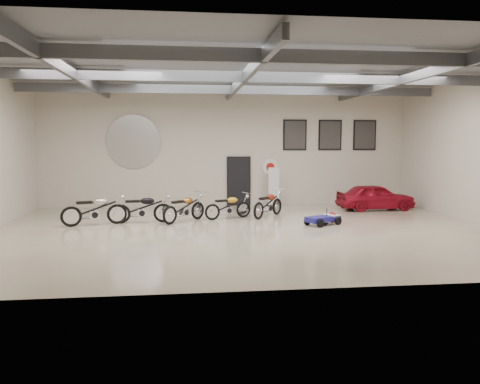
{
  "coord_description": "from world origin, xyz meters",
  "views": [
    {
      "loc": [
        -1.82,
        -14.39,
        2.75
      ],
      "look_at": [
        0.0,
        1.2,
        1.1
      ],
      "focal_mm": 35.0,
      "sensor_mm": 36.0,
      "label": 1
    }
  ],
  "objects": [
    {
      "name": "vintage_car",
      "position": [
        5.94,
        3.95,
        0.54
      ],
      "size": [
        1.37,
        3.19,
        1.08
      ],
      "primitive_type": "imported",
      "rotation": [
        0.0,
        0.0,
        1.6
      ],
      "color": "maroon",
      "rests_on": "floor"
    },
    {
      "name": "poster_left",
      "position": [
        3.0,
        5.96,
        3.1
      ],
      "size": [
        1.05,
        0.08,
        1.35
      ],
      "primitive_type": null,
      "color": "black",
      "rests_on": "back_wall"
    },
    {
      "name": "motorcycle_gold",
      "position": [
        -1.88,
        1.89,
        0.51
      ],
      "size": [
        1.81,
        1.83,
        1.02
      ],
      "primitive_type": null,
      "rotation": [
        0.0,
        0.0,
        0.8
      ],
      "color": "silver",
      "rests_on": "floor"
    },
    {
      "name": "motorcycle_silver",
      "position": [
        -4.86,
        1.53,
        0.55
      ],
      "size": [
        2.21,
        1.2,
        1.1
      ],
      "primitive_type": null,
      "rotation": [
        0.0,
        0.0,
        0.28
      ],
      "color": "silver",
      "rests_on": "floor"
    },
    {
      "name": "poster_mid",
      "position": [
        4.6,
        5.96,
        3.1
      ],
      "size": [
        1.05,
        0.08,
        1.35
      ],
      "primitive_type": null,
      "color": "black",
      "rests_on": "back_wall"
    },
    {
      "name": "door",
      "position": [
        0.5,
        5.95,
        1.05
      ],
      "size": [
        0.92,
        0.08,
        2.1
      ],
      "primitive_type": "cube",
      "color": "black",
      "rests_on": "back_wall"
    },
    {
      "name": "ceiling_beams",
      "position": [
        0.0,
        0.0,
        4.75
      ],
      "size": [
        15.8,
        11.8,
        0.32
      ],
      "primitive_type": null,
      "color": "#55585C",
      "rests_on": "ceiling"
    },
    {
      "name": "back_wall",
      "position": [
        0.0,
        6.0,
        2.5
      ],
      "size": [
        16.0,
        0.02,
        5.0
      ],
      "primitive_type": "cube",
      "color": "beige",
      "rests_on": "floor"
    },
    {
      "name": "motorcycle_yellow",
      "position": [
        -0.3,
        2.36,
        0.47
      ],
      "size": [
        1.89,
        1.2,
        0.94
      ],
      "primitive_type": null,
      "rotation": [
        0.0,
        0.0,
        0.39
      ],
      "color": "silver",
      "rests_on": "floor"
    },
    {
      "name": "ceiling",
      "position": [
        0.0,
        0.0,
        5.0
      ],
      "size": [
        16.0,
        12.0,
        0.01
      ],
      "primitive_type": "cube",
      "color": "gray",
      "rests_on": "back_wall"
    },
    {
      "name": "banner_stand",
      "position": [
        1.98,
        5.5,
        0.88
      ],
      "size": [
        0.49,
        0.22,
        1.75
      ],
      "primitive_type": null,
      "rotation": [
        0.0,
        0.0,
        0.07
      ],
      "color": "white",
      "rests_on": "floor"
    },
    {
      "name": "motorcycle_red",
      "position": [
        1.22,
        2.61,
        0.51
      ],
      "size": [
        1.72,
        1.89,
        1.02
      ],
      "primitive_type": null,
      "rotation": [
        0.0,
        0.0,
        0.87
      ],
      "color": "silver",
      "rests_on": "floor"
    },
    {
      "name": "go_kart",
      "position": [
        2.87,
        0.8,
        0.28
      ],
      "size": [
        1.66,
        1.35,
        0.55
      ],
      "primitive_type": null,
      "rotation": [
        0.0,
        0.0,
        0.52
      ],
      "color": "navy",
      "rests_on": "floor"
    },
    {
      "name": "floor",
      "position": [
        0.0,
        0.0,
        0.0
      ],
      "size": [
        16.0,
        12.0,
        0.01
      ],
      "primitive_type": "cube",
      "color": "#BEB591",
      "rests_on": "ground"
    },
    {
      "name": "oil_sign",
      "position": [
        1.9,
        5.95,
        1.7
      ],
      "size": [
        0.72,
        0.1,
        0.72
      ],
      "primitive_type": null,
      "color": "white",
      "rests_on": "back_wall"
    },
    {
      "name": "poster_right",
      "position": [
        6.2,
        5.96,
        3.1
      ],
      "size": [
        1.05,
        0.08,
        1.35
      ],
      "primitive_type": null,
      "color": "black",
      "rests_on": "back_wall"
    },
    {
      "name": "motorcycle_black",
      "position": [
        -3.33,
        1.83,
        0.53
      ],
      "size": [
        2.08,
        0.77,
        1.06
      ],
      "primitive_type": null,
      "rotation": [
        0.0,
        0.0,
        0.07
      ],
      "color": "silver",
      "rests_on": "floor"
    },
    {
      "name": "logo_plaque",
      "position": [
        -4.0,
        5.95,
        2.8
      ],
      "size": [
        2.3,
        0.06,
        1.16
      ],
      "primitive_type": null,
      "color": "silver",
      "rests_on": "back_wall"
    }
  ]
}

